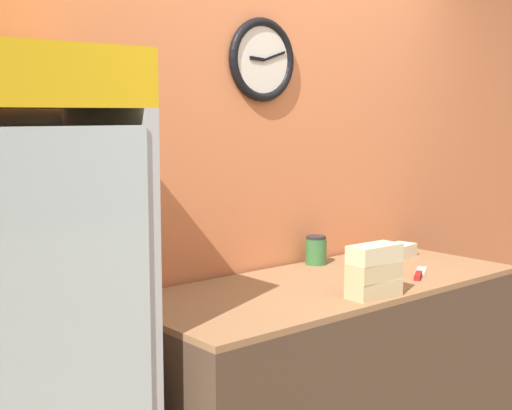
% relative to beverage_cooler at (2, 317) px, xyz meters
% --- Properties ---
extents(wall_back, '(5.20, 0.09, 2.70)m').
position_rel_beverage_cooler_xyz_m(wall_back, '(1.38, 0.31, 0.35)').
color(wall_back, '#D17547').
rests_on(wall_back, ground_plane).
extents(prep_counter, '(1.80, 0.74, 0.92)m').
position_rel_beverage_cooler_xyz_m(prep_counter, '(1.38, -0.11, -0.54)').
color(prep_counter, '#4C3828').
rests_on(prep_counter, ground_plane).
extents(beverage_cooler, '(0.75, 0.61, 1.83)m').
position_rel_beverage_cooler_xyz_m(beverage_cooler, '(0.00, 0.00, 0.00)').
color(beverage_cooler, '#B2B7BC').
rests_on(beverage_cooler, ground_plane).
extents(sandwich_stack_bottom, '(0.23, 0.12, 0.07)m').
position_rel_beverage_cooler_xyz_m(sandwich_stack_bottom, '(1.32, -0.40, -0.04)').
color(sandwich_stack_bottom, tan).
rests_on(sandwich_stack_bottom, prep_counter).
extents(sandwich_stack_middle, '(0.22, 0.12, 0.07)m').
position_rel_beverage_cooler_xyz_m(sandwich_stack_middle, '(1.32, -0.40, 0.02)').
color(sandwich_stack_middle, tan).
rests_on(sandwich_stack_middle, sandwich_stack_bottom).
extents(sandwich_stack_top, '(0.22, 0.11, 0.07)m').
position_rel_beverage_cooler_xyz_m(sandwich_stack_top, '(1.32, -0.40, 0.09)').
color(sandwich_stack_top, beige).
rests_on(sandwich_stack_top, sandwich_stack_middle).
extents(sandwich_flat_left, '(0.21, 0.14, 0.06)m').
position_rel_beverage_cooler_xyz_m(sandwich_flat_left, '(2.02, 0.03, -0.05)').
color(sandwich_flat_left, beige).
rests_on(sandwich_flat_left, prep_counter).
extents(chefs_knife, '(0.27, 0.19, 0.02)m').
position_rel_beverage_cooler_xyz_m(chefs_knife, '(1.76, -0.29, -0.07)').
color(chefs_knife, silver).
rests_on(chefs_knife, prep_counter).
extents(condiment_jar, '(0.10, 0.10, 0.14)m').
position_rel_beverage_cooler_xyz_m(condiment_jar, '(1.58, 0.18, -0.01)').
color(condiment_jar, '#336B38').
rests_on(condiment_jar, prep_counter).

